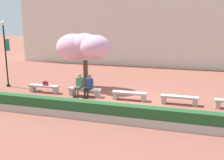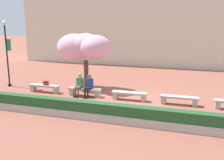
{
  "view_description": "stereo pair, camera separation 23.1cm",
  "coord_description": "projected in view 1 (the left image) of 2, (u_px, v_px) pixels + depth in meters",
  "views": [
    {
      "loc": [
        3.08,
        -13.3,
        4.21
      ],
      "look_at": [
        -1.05,
        0.2,
        1.0
      ],
      "focal_mm": 42.0,
      "sensor_mm": 36.0,
      "label": 1
    },
    {
      "loc": [
        3.3,
        -13.23,
        4.21
      ],
      "look_at": [
        -1.05,
        0.2,
        1.0
      ],
      "focal_mm": 42.0,
      "sensor_mm": 36.0,
      "label": 2
    }
  ],
  "objects": [
    {
      "name": "ground_plane",
      "position": [
        129.0,
        100.0,
        14.22
      ],
      "size": [
        100.0,
        100.0,
        0.0
      ],
      "primitive_type": "plane",
      "color": "#8E5142"
    },
    {
      "name": "stone_bench_near_east",
      "position": [
        179.0,
        99.0,
        13.4
      ],
      "size": [
        1.9,
        0.44,
        0.45
      ],
      "color": "#ADA89E",
      "rests_on": "ground"
    },
    {
      "name": "person_seated_left",
      "position": [
        79.0,
        84.0,
        14.85
      ],
      "size": [
        0.51,
        0.71,
        1.29
      ],
      "color": "black",
      "rests_on": "ground"
    },
    {
      "name": "person_seated_right",
      "position": [
        89.0,
        85.0,
        14.68
      ],
      "size": [
        0.51,
        0.71,
        1.29
      ],
      "color": "black",
      "rests_on": "ground"
    },
    {
      "name": "lamp_post_with_banner",
      "position": [
        5.0,
        48.0,
        16.59
      ],
      "size": [
        0.54,
        0.28,
        4.21
      ],
      "color": "black",
      "rests_on": "ground"
    },
    {
      "name": "stone_bench_near_west",
      "position": [
        85.0,
        91.0,
        14.9
      ],
      "size": [
        1.9,
        0.44,
        0.45
      ],
      "color": "#ADA89E",
      "rests_on": "ground"
    },
    {
      "name": "handbag",
      "position": [
        45.0,
        83.0,
        15.54
      ],
      "size": [
        0.3,
        0.15,
        0.34
      ],
      "color": "#A3232D",
      "rests_on": "stone_bench_west_end"
    },
    {
      "name": "building_facade",
      "position": [
        160.0,
        23.0,
        25.08
      ],
      "size": [
        28.0,
        4.0,
        8.05
      ],
      "primitive_type": "cube",
      "color": "beige",
      "rests_on": "ground"
    },
    {
      "name": "stone_bench_west_end",
      "position": [
        44.0,
        87.0,
        15.65
      ],
      "size": [
        1.9,
        0.44,
        0.45
      ],
      "color": "#ADA89E",
      "rests_on": "ground"
    },
    {
      "name": "stone_bench_center",
      "position": [
        129.0,
        95.0,
        14.15
      ],
      "size": [
        1.9,
        0.44,
        0.45
      ],
      "color": "#ADA89E",
      "rests_on": "ground"
    },
    {
      "name": "cherry_tree_main",
      "position": [
        84.0,
        47.0,
        16.18
      ],
      "size": [
        3.53,
        2.18,
        3.46
      ],
      "color": "#513828",
      "rests_on": "ground"
    },
    {
      "name": "planter_hedge_foreground",
      "position": [
        112.0,
        113.0,
        11.08
      ],
      "size": [
        16.89,
        0.5,
        0.8
      ],
      "color": "#ADA89E",
      "rests_on": "ground"
    }
  ]
}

